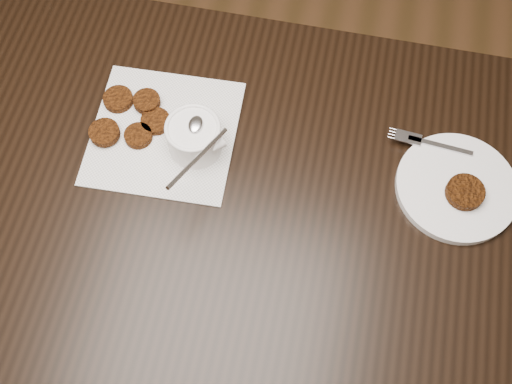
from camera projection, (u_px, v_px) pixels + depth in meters
The scene contains 6 objects.
floor at pixel (198, 327), 1.76m from camera, with size 4.00×4.00×0.00m, color brown.
table at pixel (219, 268), 1.45m from camera, with size 1.42×0.91×0.75m, color black.
napkin at pixel (164, 133), 1.17m from camera, with size 0.28×0.28×0.00m, color white.
sauce_ramekin at pixel (192, 127), 1.09m from camera, with size 0.14×0.14×0.14m, color white, non-canonical shape.
patty_cluster at pixel (133, 117), 1.17m from camera, with size 0.20×0.20×0.02m, color #662F0D, non-canonical shape.
plate_with_patty at pixel (458, 185), 1.11m from camera, with size 0.23×0.23×0.03m, color white, non-canonical shape.
Camera 1 is at (0.25, -0.35, 1.76)m, focal length 42.03 mm.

